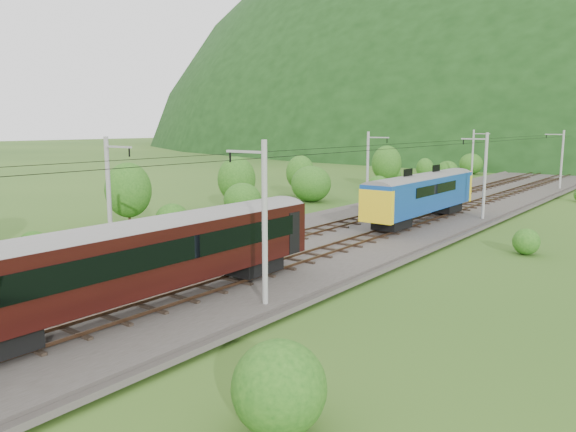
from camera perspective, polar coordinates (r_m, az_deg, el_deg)
The scene contains 12 objects.
ground at distance 32.17m, azimuth -10.92°, elevation -7.14°, with size 600.00×600.00×0.00m, color #284C18.
railbed at distance 39.25m, azimuth 0.03°, elevation -3.77°, with size 14.00×220.00×0.30m, color #38332D.
track_left at distance 40.66m, azimuth -2.66°, elevation -3.00°, with size 2.40×220.00×0.27m.
track_right at distance 37.83m, azimuth 2.93°, elevation -3.93°, with size 2.40×220.00×0.27m.
catenary_left at distance 60.21m, azimuth 8.15°, elevation 4.87°, with size 2.54×192.28×8.00m.
catenary_right at distance 55.30m, azimuth 19.31°, elevation 4.07°, with size 2.54×192.28×8.00m.
overhead_wires at distance 38.29m, azimuth 0.03°, elevation 6.42°, with size 4.83×198.00×0.03m.
mountain_ridge at distance 351.06m, azimuth 13.40°, elevation 7.51°, with size 336.00×280.00×132.00m, color black.
hazard_post_near at distance 50.70m, azimuth 8.89°, elevation 0.18°, with size 0.17×0.17×1.59m, color red.
hazard_post_far at distance 53.75m, azimuth 11.76°, elevation 0.63°, with size 0.18×0.18×1.65m, color red.
signal at distance 80.58m, azimuth 18.01°, elevation 3.63°, with size 0.27×0.27×2.46m.
vegetation_left at distance 57.30m, azimuth -4.81°, elevation 2.81°, with size 12.52×145.83×6.59m.
Camera 1 is at (23.19, -20.41, 8.97)m, focal length 35.00 mm.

